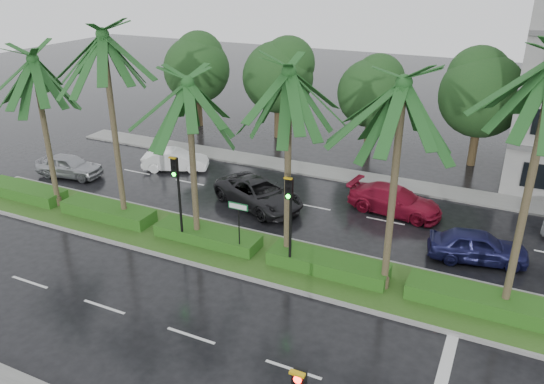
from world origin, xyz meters
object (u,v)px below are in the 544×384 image
at_px(car_blue, 478,246).
at_px(car_darkgrey, 259,193).
at_px(signal_median_left, 177,188).
at_px(street_sign, 238,216).
at_px(car_silver, 69,166).
at_px(car_white, 175,160).
at_px(car_red, 395,200).

bearing_deg(car_blue, car_darkgrey, 73.75).
height_order(signal_median_left, street_sign, signal_median_left).
distance_m(car_silver, car_darkgrey, 12.58).
bearing_deg(signal_median_left, street_sign, 3.47).
relative_size(street_sign, car_white, 0.63).
bearing_deg(car_silver, car_red, -88.49).
distance_m(car_darkgrey, car_red, 7.26).
relative_size(street_sign, car_silver, 0.63).
bearing_deg(car_white, car_darkgrey, -133.00).
height_order(car_silver, car_white, car_silver).
bearing_deg(car_white, signal_median_left, -167.03).
xyz_separation_m(signal_median_left, car_silver, (-11.25, 4.36, -2.29)).
relative_size(car_white, car_darkgrey, 0.75).
distance_m(car_white, car_darkgrey, 7.69).
bearing_deg(street_sign, car_white, 138.62).
bearing_deg(street_sign, signal_median_left, -176.53).
relative_size(car_white, car_red, 0.83).
bearing_deg(car_red, car_blue, -118.60).
height_order(street_sign, car_white, street_sign).
bearing_deg(car_silver, car_darkgrey, -93.49).
distance_m(car_darkgrey, car_blue, 11.41).
xyz_separation_m(car_darkgrey, car_red, (6.87, 2.36, -0.04)).
relative_size(street_sign, car_blue, 0.61).
bearing_deg(car_silver, car_white, -63.55).
distance_m(car_white, car_red, 14.12).
relative_size(signal_median_left, street_sign, 1.68).
distance_m(car_red, car_blue, 5.57).
xyz_separation_m(signal_median_left, car_red, (8.14, 7.87, -2.28)).
height_order(car_darkgrey, car_blue, car_darkgrey).
bearing_deg(car_white, car_blue, -124.09).
xyz_separation_m(street_sign, car_blue, (9.64, 4.41, -1.40)).
xyz_separation_m(car_white, car_blue, (18.62, -3.49, 0.05)).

